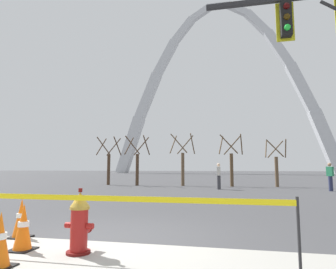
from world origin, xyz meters
TOP-DOWN VIEW (x-y plane):
  - ground_plane at (0.00, 0.00)m, footprint 240.00×240.00m
  - fire_hydrant at (-0.15, -0.95)m, footprint 0.46×0.48m
  - caution_tape_barrier at (-0.04, -1.09)m, footprint 6.07×0.06m
  - traffic_cone_by_hydrant at (-1.74, -0.25)m, footprint 0.36×0.36m
  - traffic_cone_mid_sidewalk at (-1.11, -0.99)m, footprint 0.36×0.36m
  - traffic_cone_curb_edge at (-0.84, -1.77)m, footprint 0.36×0.36m
  - monument_arch at (0.00, 67.14)m, footprint 54.39×2.63m
  - tree_far_left at (-7.16, 16.06)m, footprint 1.71×1.72m
  - tree_left_mid at (-4.75, 15.79)m, footprint 1.71×1.72m
  - tree_center_left at (-1.36, 16.17)m, footprint 1.76×1.77m
  - tree_center_right at (2.17, 16.07)m, footprint 1.70×1.71m
  - tree_right_mid at (5.22, 16.35)m, footprint 1.53×1.53m
  - pedestrian_walking_left at (7.63, 13.07)m, footprint 0.38×0.38m
  - pedestrian_standing_center at (1.39, 13.12)m, footprint 0.22×0.35m

SIDE VIEW (x-z plane):
  - ground_plane at x=0.00m, z-range 0.00..0.00m
  - traffic_cone_by_hydrant at x=-1.74m, z-range -0.01..0.72m
  - traffic_cone_mid_sidewalk at x=-1.11m, z-range -0.01..0.72m
  - traffic_cone_curb_edge at x=-0.84m, z-range -0.01..0.72m
  - fire_hydrant at x=-0.15m, z-range -0.03..0.96m
  - caution_tape_barrier at x=-0.04m, z-range 0.19..1.13m
  - pedestrian_walking_left at x=7.63m, z-range 0.02..1.61m
  - pedestrian_standing_center at x=1.39m, z-range 0.02..1.61m
  - tree_right_mid at x=5.22m, z-range -0.18..3.09m
  - tree_center_right at x=2.17m, z-range -0.20..3.45m
  - tree_far_left at x=-7.16m, z-range -0.21..3.48m
  - tree_left_mid at x=-4.75m, z-range -0.21..3.49m
  - tree_center_left at x=-1.36m, z-range -0.21..3.59m
  - monument_arch at x=0.00m, z-range -2.55..41.60m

